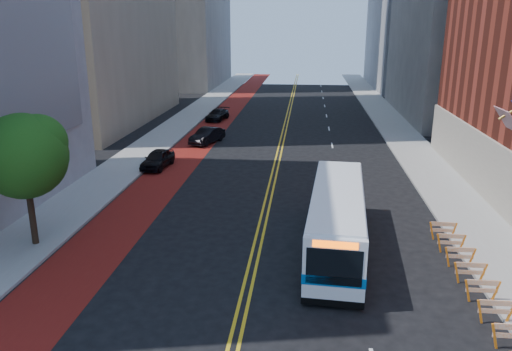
{
  "coord_description": "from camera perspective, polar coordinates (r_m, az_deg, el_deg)",
  "views": [
    {
      "loc": [
        2.32,
        -16.18,
        10.86
      ],
      "look_at": [
        -0.15,
        8.0,
        3.51
      ],
      "focal_mm": 35.0,
      "sensor_mm": 36.0,
      "label": 1
    }
  ],
  "objects": [
    {
      "name": "ground",
      "position": [
        19.62,
        -2.02,
        -16.78
      ],
      "size": [
        160.0,
        160.0,
        0.0
      ],
      "primitive_type": "plane",
      "color": "black",
      "rests_on": "ground"
    },
    {
      "name": "sidewalk_left",
      "position": [
        49.53,
        -11.13,
        3.93
      ],
      "size": [
        4.0,
        140.0,
        0.15
      ],
      "primitive_type": "cube",
      "color": "gray",
      "rests_on": "ground"
    },
    {
      "name": "sidewalk_right",
      "position": [
        48.4,
        17.25,
        3.19
      ],
      "size": [
        4.0,
        140.0,
        0.15
      ],
      "primitive_type": "cube",
      "color": "gray",
      "rests_on": "ground"
    },
    {
      "name": "bus_lane_paint",
      "position": [
        48.57,
        -6.71,
        3.79
      ],
      "size": [
        3.6,
        140.0,
        0.01
      ],
      "primitive_type": "cube",
      "color": "maroon",
      "rests_on": "ground"
    },
    {
      "name": "center_line_inner",
      "position": [
        47.5,
        2.68,
        3.6
      ],
      "size": [
        0.14,
        140.0,
        0.01
      ],
      "primitive_type": "cube",
      "color": "gold",
      "rests_on": "ground"
    },
    {
      "name": "center_line_outer",
      "position": [
        47.48,
        3.11,
        3.58
      ],
      "size": [
        0.14,
        140.0,
        0.01
      ],
      "primitive_type": "cube",
      "color": "gold",
      "rests_on": "ground"
    },
    {
      "name": "lane_dashes",
      "position": [
        55.31,
        8.34,
        5.33
      ],
      "size": [
        0.14,
        98.2,
        0.01
      ],
      "color": "silver",
      "rests_on": "ground"
    },
    {
      "name": "construction_barriers",
      "position": [
        23.26,
        23.84,
        -10.7
      ],
      "size": [
        1.42,
        10.91,
        1.0
      ],
      "color": "orange",
      "rests_on": "ground"
    },
    {
      "name": "street_tree",
      "position": [
        26.7,
        -24.89,
        2.37
      ],
      "size": [
        4.2,
        4.2,
        6.7
      ],
      "color": "black",
      "rests_on": "sidewalk_left"
    },
    {
      "name": "transit_bus",
      "position": [
        25.19,
        9.22,
        -4.86
      ],
      "size": [
        3.32,
        11.59,
        3.14
      ],
      "rotation": [
        0.0,
        0.0,
        -0.07
      ],
      "color": "white",
      "rests_on": "ground"
    },
    {
      "name": "car_a",
      "position": [
        40.18,
        -11.17,
        1.88
      ],
      "size": [
        2.07,
        4.33,
        1.43
      ],
      "primitive_type": "imported",
      "rotation": [
        0.0,
        0.0,
        -0.09
      ],
      "color": "black",
      "rests_on": "ground"
    },
    {
      "name": "car_b",
      "position": [
        47.99,
        -5.6,
        4.56
      ],
      "size": [
        2.96,
        4.69,
        1.46
      ],
      "primitive_type": "imported",
      "rotation": [
        0.0,
        0.0,
        -0.35
      ],
      "color": "black",
      "rests_on": "ground"
    },
    {
      "name": "car_c",
      "position": [
        59.77,
        -4.43,
        6.94
      ],
      "size": [
        2.6,
        4.73,
        1.3
      ],
      "primitive_type": "imported",
      "rotation": [
        0.0,
        0.0,
        -0.18
      ],
      "color": "black",
      "rests_on": "ground"
    }
  ]
}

